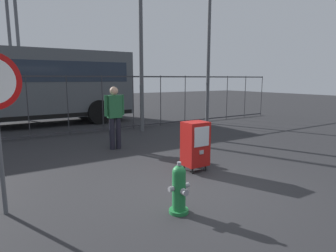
{
  "coord_description": "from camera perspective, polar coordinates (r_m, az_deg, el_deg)",
  "views": [
    {
      "loc": [
        -2.87,
        -3.77,
        1.88
      ],
      "look_at": [
        0.3,
        1.2,
        0.9
      ],
      "focal_mm": 30.56,
      "sensor_mm": 36.0,
      "label": 1
    }
  ],
  "objects": [
    {
      "name": "ground_plane",
      "position": [
        5.1,
        4.5,
        -12.23
      ],
      "size": [
        60.0,
        60.0,
        0.0
      ],
      "primitive_type": "plane",
      "color": "#262628"
    },
    {
      "name": "fire_hydrant",
      "position": [
        4.1,
        2.22,
        -12.47
      ],
      "size": [
        0.33,
        0.32,
        0.75
      ],
      "color": "#1E7238",
      "rests_on": "ground_plane"
    },
    {
      "name": "newspaper_box_primary",
      "position": [
        5.86,
        5.47,
        -3.52
      ],
      "size": [
        0.48,
        0.42,
        1.02
      ],
      "color": "black",
      "rests_on": "ground_plane"
    },
    {
      "name": "pedestrian",
      "position": [
        7.73,
        -10.6,
        2.34
      ],
      "size": [
        0.55,
        0.22,
        1.67
      ],
      "color": "black",
      "rests_on": "ground_plane"
    },
    {
      "name": "fence_barrier",
      "position": [
        10.21,
        -16.1,
        4.23
      ],
      "size": [
        18.03,
        0.04,
        2.0
      ],
      "color": "#2D2D33",
      "rests_on": "ground_plane"
    },
    {
      "name": "street_light_near_left",
      "position": [
        10.46,
        -5.48,
        20.47
      ],
      "size": [
        0.32,
        0.32,
        6.67
      ],
      "color": "#4C4F54",
      "rests_on": "ground_plane"
    },
    {
      "name": "street_light_near_right",
      "position": [
        14.72,
        -27.97,
        17.9
      ],
      "size": [
        0.32,
        0.32,
        7.49
      ],
      "color": "#4C4F54",
      "rests_on": "ground_plane"
    },
    {
      "name": "street_light_far_left",
      "position": [
        12.45,
        8.29,
        22.52
      ],
      "size": [
        0.32,
        0.32,
        8.27
      ],
      "color": "#4C4F54",
      "rests_on": "ground_plane"
    },
    {
      "name": "street_light_far_right",
      "position": [
        15.37,
        -29.38,
        18.97
      ],
      "size": [
        0.32,
        0.32,
        8.3
      ],
      "color": "#4C4F54",
      "rests_on": "ground_plane"
    }
  ]
}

